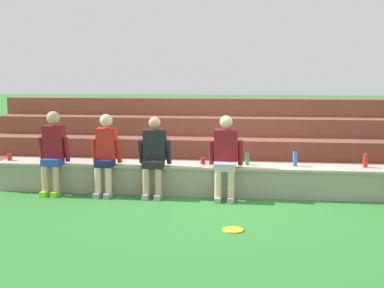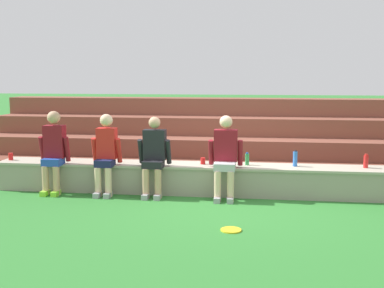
# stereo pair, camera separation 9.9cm
# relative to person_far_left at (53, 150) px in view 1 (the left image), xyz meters

# --- Properties ---
(ground_plane) EXTENTS (80.00, 80.00, 0.00)m
(ground_plane) POSITION_rel_person_far_left_xyz_m (2.85, 0.02, -0.75)
(ground_plane) COLOR #2D752D
(stone_seating_wall) EXTENTS (7.83, 0.63, 0.49)m
(stone_seating_wall) POSITION_rel_person_far_left_xyz_m (2.85, 0.32, -0.48)
(stone_seating_wall) COLOR gray
(stone_seating_wall) RESTS_ON ground
(brick_bleachers) EXTENTS (10.12, 2.50, 1.48)m
(brick_bleachers) POSITION_rel_person_far_left_xyz_m (2.85, 2.43, -0.19)
(brick_bleachers) COLOR brown
(brick_bleachers) RESTS_ON ground
(person_far_left) EXTENTS (0.52, 0.48, 1.39)m
(person_far_left) POSITION_rel_person_far_left_xyz_m (0.00, 0.00, 0.00)
(person_far_left) COLOR tan
(person_far_left) RESTS_ON ground
(person_left_of_center) EXTENTS (0.50, 0.51, 1.35)m
(person_left_of_center) POSITION_rel_person_far_left_xyz_m (0.90, 0.02, -0.03)
(person_left_of_center) COLOR beige
(person_left_of_center) RESTS_ON ground
(person_center) EXTENTS (0.55, 0.50, 1.31)m
(person_center) POSITION_rel_person_far_left_xyz_m (1.72, 0.01, -0.05)
(person_center) COLOR tan
(person_center) RESTS_ON ground
(person_right_of_center) EXTENTS (0.55, 0.58, 1.34)m
(person_right_of_center) POSITION_rel_person_far_left_xyz_m (2.90, 0.02, -0.03)
(person_right_of_center) COLOR beige
(person_right_of_center) RESTS_ON ground
(water_bottle_near_right) EXTENTS (0.08, 0.08, 0.23)m
(water_bottle_near_right) POSITION_rel_person_far_left_xyz_m (5.16, 0.37, -0.15)
(water_bottle_near_right) COLOR red
(water_bottle_near_right) RESTS_ON stone_seating_wall
(water_bottle_mid_right) EXTENTS (0.07, 0.07, 0.27)m
(water_bottle_mid_right) POSITION_rel_person_far_left_xyz_m (4.03, 0.36, -0.13)
(water_bottle_mid_right) COLOR blue
(water_bottle_mid_right) RESTS_ON stone_seating_wall
(water_bottle_near_left) EXTENTS (0.07, 0.07, 0.21)m
(water_bottle_near_left) POSITION_rel_person_far_left_xyz_m (3.24, 0.36, -0.15)
(water_bottle_near_left) COLOR green
(water_bottle_near_left) RESTS_ON stone_seating_wall
(plastic_cup_middle) EXTENTS (0.08, 0.08, 0.11)m
(plastic_cup_middle) POSITION_rel_person_far_left_xyz_m (2.50, 0.35, -0.20)
(plastic_cup_middle) COLOR red
(plastic_cup_middle) RESTS_ON stone_seating_wall
(plastic_cup_right_end) EXTENTS (0.08, 0.08, 0.12)m
(plastic_cup_right_end) POSITION_rel_person_far_left_xyz_m (-0.93, 0.29, -0.19)
(plastic_cup_right_end) COLOR red
(plastic_cup_right_end) RESTS_ON stone_seating_wall
(frisbee) EXTENTS (0.27, 0.27, 0.02)m
(frisbee) POSITION_rel_person_far_left_xyz_m (3.09, -1.65, -0.74)
(frisbee) COLOR yellow
(frisbee) RESTS_ON ground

